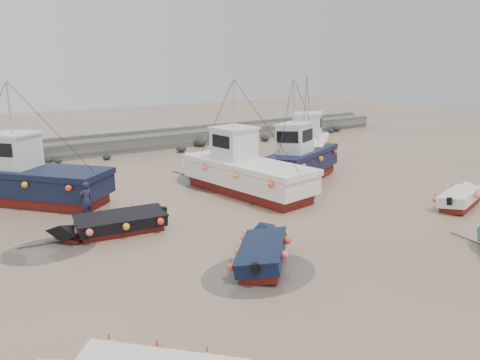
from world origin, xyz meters
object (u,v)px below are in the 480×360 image
(cabin_boat_1, at_px, (240,169))
(dinghy_3, at_px, (463,195))
(dinghy_4, at_px, (112,222))
(cabin_boat_3, at_px, (309,145))
(person, at_px, (88,218))
(cabin_boat_0, at_px, (24,178))
(dinghy_1, at_px, (266,248))
(cabin_boat_2, at_px, (299,160))

(cabin_boat_1, bearing_deg, dinghy_3, -55.88)
(dinghy_4, xyz_separation_m, cabin_boat_3, (16.84, 5.88, 0.81))
(dinghy_3, height_order, dinghy_4, same)
(cabin_boat_1, relative_size, cabin_boat_3, 1.41)
(dinghy_4, bearing_deg, person, 12.20)
(dinghy_4, xyz_separation_m, cabin_boat_1, (8.34, 2.43, 0.75))
(person, bearing_deg, cabin_boat_0, -80.82)
(dinghy_1, height_order, cabin_boat_2, cabin_boat_2)
(dinghy_3, height_order, cabin_boat_2, cabin_boat_2)
(dinghy_3, xyz_separation_m, cabin_boat_0, (-18.12, 13.52, 0.76))
(cabin_boat_2, bearing_deg, dinghy_1, 109.05)
(dinghy_4, bearing_deg, dinghy_3, -103.92)
(cabin_boat_1, relative_size, person, 6.53)
(dinghy_1, relative_size, cabin_boat_0, 0.49)
(person, bearing_deg, dinghy_4, 81.92)
(dinghy_3, relative_size, dinghy_4, 0.92)
(dinghy_3, bearing_deg, cabin_boat_3, 161.34)
(dinghy_4, height_order, cabin_boat_2, cabin_boat_2)
(cabin_boat_0, xyz_separation_m, cabin_boat_1, (10.35, -4.75, -0.01))
(dinghy_3, distance_m, cabin_boat_3, 12.27)
(cabin_boat_3, distance_m, person, 17.40)
(dinghy_4, relative_size, cabin_boat_0, 0.65)
(dinghy_4, relative_size, cabin_boat_3, 0.75)
(dinghy_1, bearing_deg, cabin_boat_2, 86.77)
(dinghy_4, xyz_separation_m, cabin_boat_0, (-2.01, 7.18, 0.76))
(cabin_boat_0, bearing_deg, cabin_boat_3, -43.58)
(dinghy_4, bearing_deg, dinghy_1, -141.95)
(dinghy_1, bearing_deg, cabin_boat_3, 86.19)
(dinghy_4, xyz_separation_m, cabin_boat_2, (12.54, 2.19, 0.81))
(dinghy_3, height_order, cabin_boat_0, cabin_boat_0)
(dinghy_3, distance_m, cabin_boat_0, 22.62)
(cabin_boat_0, bearing_deg, person, -107.72)
(cabin_boat_2, distance_m, person, 12.84)
(dinghy_3, distance_m, cabin_boat_1, 11.75)
(dinghy_1, relative_size, cabin_boat_3, 0.57)
(cabin_boat_0, distance_m, cabin_boat_1, 11.38)
(cabin_boat_3, bearing_deg, dinghy_1, -89.11)
(dinghy_1, distance_m, person, 9.57)
(dinghy_3, xyz_separation_m, dinghy_4, (-16.12, 6.34, -0.01))
(cabin_boat_1, bearing_deg, dinghy_1, -126.95)
(cabin_boat_3, relative_size, person, 4.61)
(person, bearing_deg, cabin_boat_2, 164.78)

